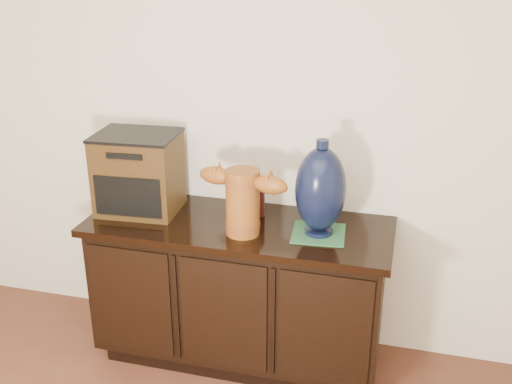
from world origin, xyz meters
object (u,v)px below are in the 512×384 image
(terracotta_vessel, at_px, (243,198))
(lamp_base, at_px, (321,190))
(tv_radio, at_px, (139,173))
(sideboard, at_px, (239,290))
(spray_can, at_px, (258,198))

(terracotta_vessel, distance_m, lamp_base, 0.35)
(tv_radio, bearing_deg, lamp_base, -6.99)
(sideboard, bearing_deg, spray_can, 58.83)
(sideboard, distance_m, spray_can, 0.48)
(sideboard, height_order, lamp_base, lamp_base)
(terracotta_vessel, bearing_deg, lamp_base, 23.96)
(tv_radio, distance_m, lamp_base, 0.91)
(sideboard, relative_size, spray_can, 8.03)
(lamp_base, bearing_deg, terracotta_vessel, -166.83)
(sideboard, xyz_separation_m, lamp_base, (0.39, -0.02, 0.59))
(sideboard, xyz_separation_m, tv_radio, (-0.52, 0.03, 0.57))
(tv_radio, relative_size, spray_can, 2.26)
(sideboard, height_order, tv_radio, tv_radio)
(sideboard, distance_m, lamp_base, 0.70)
(tv_radio, relative_size, lamp_base, 0.93)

